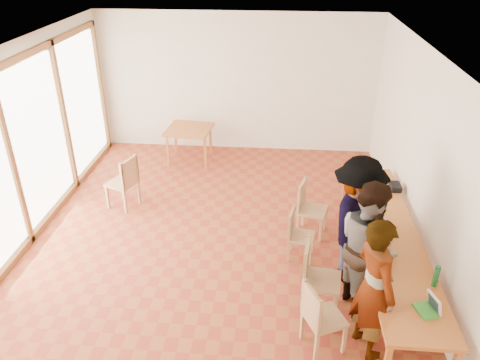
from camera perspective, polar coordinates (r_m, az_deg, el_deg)
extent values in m
plane|color=#9B4A25|center=(7.37, -3.29, -8.67)|extent=(8.00, 8.00, 0.00)
cube|color=white|center=(10.30, -0.42, 11.68)|extent=(6.00, 0.10, 3.00)
cube|color=white|center=(6.84, 22.06, 0.76)|extent=(0.10, 8.00, 3.00)
cube|color=white|center=(7.59, -26.36, 2.51)|extent=(0.10, 8.00, 3.00)
cube|color=white|center=(6.07, -4.09, 14.83)|extent=(6.00, 8.00, 0.04)
cube|color=#BC6A29|center=(6.76, 17.66, -6.40)|extent=(0.80, 4.00, 0.05)
cube|color=#BC6A29|center=(8.52, 12.66, -1.09)|extent=(0.06, 0.06, 0.70)
cube|color=#BC6A29|center=(8.65, 17.12, -1.26)|extent=(0.06, 0.06, 0.70)
cube|color=#BC6A29|center=(9.94, -6.24, 6.15)|extent=(0.90, 0.90, 0.05)
cube|color=#BC6A29|center=(9.82, -8.78, 3.32)|extent=(0.05, 0.05, 0.70)
cube|color=#BC6A29|center=(10.51, -7.85, 5.09)|extent=(0.05, 0.05, 0.70)
cube|color=#BC6A29|center=(9.67, -4.27, 3.18)|extent=(0.05, 0.05, 0.70)
cube|color=#BC6A29|center=(10.37, -3.62, 4.99)|extent=(0.05, 0.05, 0.70)
cube|color=tan|center=(5.74, 10.27, -16.24)|extent=(0.56, 0.56, 0.04)
cube|color=tan|center=(5.50, 8.68, -14.97)|extent=(0.21, 0.40, 0.44)
cube|color=tan|center=(6.15, 9.93, -12.01)|extent=(0.53, 0.53, 0.04)
cube|color=tan|center=(5.99, 8.08, -9.80)|extent=(0.11, 0.47, 0.49)
cube|color=tan|center=(7.08, 7.52, -6.83)|extent=(0.44, 0.44, 0.04)
cube|color=tan|center=(6.98, 6.26, -5.20)|extent=(0.10, 0.37, 0.39)
cube|color=tan|center=(7.61, 8.84, -3.69)|extent=(0.53, 0.53, 0.04)
cube|color=tan|center=(7.52, 7.54, -1.83)|extent=(0.16, 0.43, 0.45)
cube|color=tan|center=(8.54, -14.22, -0.35)|extent=(0.59, 0.59, 0.04)
cube|color=tan|center=(8.30, -13.33, 0.93)|extent=(0.20, 0.44, 0.48)
imported|color=gray|center=(5.54, 16.02, -12.54)|extent=(0.65, 0.77, 1.79)
imported|color=gray|center=(6.15, 15.28, -7.73)|extent=(0.88, 1.02, 1.81)
imported|color=gray|center=(6.50, 13.92, -5.01)|extent=(1.04, 1.38, 1.89)
cube|color=green|center=(5.64, 21.66, -14.56)|extent=(0.25, 0.30, 0.03)
cube|color=white|center=(5.63, 22.61, -13.64)|extent=(0.14, 0.24, 0.21)
cube|color=green|center=(6.80, 16.35, -5.58)|extent=(0.25, 0.28, 0.02)
cube|color=white|center=(6.80, 17.04, -4.84)|extent=(0.15, 0.23, 0.20)
cube|color=green|center=(6.92, 16.28, -4.97)|extent=(0.19, 0.24, 0.02)
cube|color=white|center=(6.88, 17.00, -4.50)|extent=(0.10, 0.21, 0.18)
imported|color=gold|center=(5.90, 16.71, -10.97)|extent=(0.14, 0.14, 0.11)
cylinder|color=#196229|center=(5.95, 22.80, -10.74)|extent=(0.07, 0.07, 0.28)
cylinder|color=silver|center=(6.70, 17.91, -6.09)|extent=(0.07, 0.07, 0.09)
cylinder|color=white|center=(6.08, 17.11, -9.96)|extent=(0.08, 0.08, 0.06)
cube|color=#CB408B|center=(7.18, 14.47, -3.44)|extent=(0.05, 0.10, 0.01)
cube|color=black|center=(7.87, 18.41, -0.78)|extent=(0.16, 0.26, 0.09)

